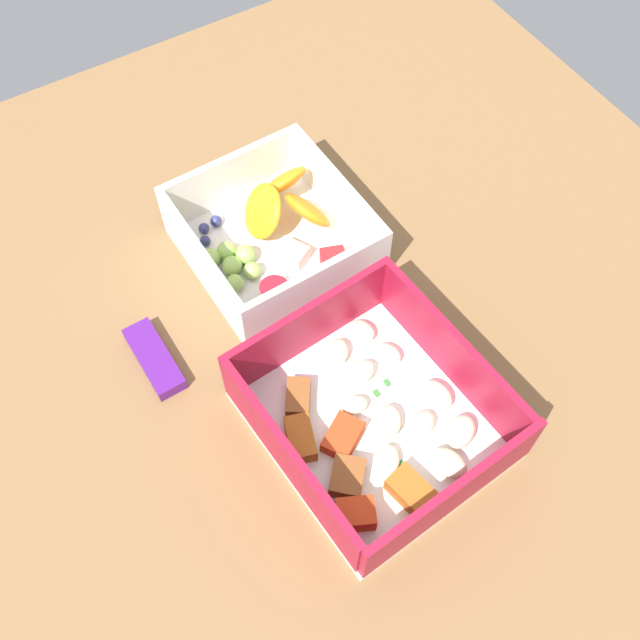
# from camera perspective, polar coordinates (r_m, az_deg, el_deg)

# --- Properties ---
(table_surface) EXTENTS (0.80, 0.80, 0.02)m
(table_surface) POSITION_cam_1_polar(r_m,az_deg,el_deg) (0.63, -0.39, -1.00)
(table_surface) COLOR brown
(table_surface) RESTS_ON ground
(pasta_container) EXTENTS (0.19, 0.17, 0.06)m
(pasta_container) POSITION_cam_1_polar(r_m,az_deg,el_deg) (0.56, 4.23, -7.59)
(pasta_container) COLOR white
(pasta_container) RESTS_ON table_surface
(fruit_bowl) EXTENTS (0.15, 0.15, 0.06)m
(fruit_bowl) POSITION_cam_1_polar(r_m,az_deg,el_deg) (0.65, -3.55, 6.63)
(fruit_bowl) COLOR white
(fruit_bowl) RESTS_ON table_surface
(candy_bar) EXTENTS (0.07, 0.03, 0.01)m
(candy_bar) POSITION_cam_1_polar(r_m,az_deg,el_deg) (0.61, -12.67, -2.92)
(candy_bar) COLOR #51197A
(candy_bar) RESTS_ON table_surface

